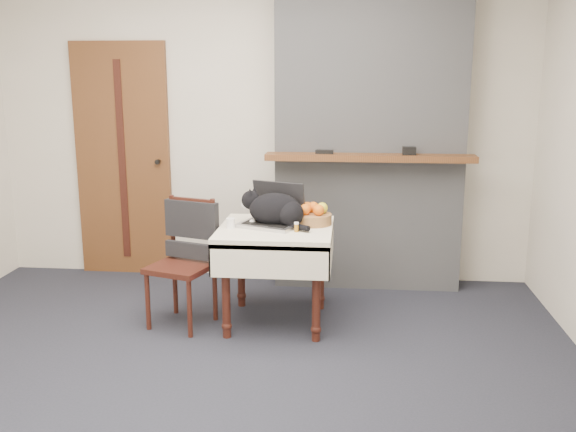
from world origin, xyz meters
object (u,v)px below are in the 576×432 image
at_px(door, 123,161).
at_px(pill_bottle, 296,227).
at_px(fruit_basket, 313,216).
at_px(side_table, 276,243).
at_px(laptop, 273,214).
at_px(chair, 187,244).
at_px(cat, 276,210).
at_px(cream_jar, 231,223).

distance_m(door, pill_bottle, 2.01).
bearing_deg(fruit_basket, side_table, -156.27).
bearing_deg(side_table, laptop, 111.97).
bearing_deg(fruit_basket, laptop, -171.19).
relative_size(fruit_basket, chair, 0.30).
bearing_deg(chair, side_table, 20.29).
bearing_deg(pill_bottle, cat, 134.43).
relative_size(cat, chair, 0.58).
relative_size(cat, cream_jar, 7.36).
xyz_separation_m(side_table, laptop, (-0.03, 0.07, 0.19)).
height_order(side_table, pill_bottle, pill_bottle).
relative_size(laptop, pill_bottle, 7.43).
xyz_separation_m(laptop, cream_jar, (-0.28, -0.13, -0.04)).
distance_m(laptop, chair, 0.64).
distance_m(side_table, cat, 0.23).
height_order(door, laptop, door).
bearing_deg(pill_bottle, laptop, 133.05).
bearing_deg(side_table, chair, -177.87).
bearing_deg(door, laptop, -34.82).
distance_m(side_table, fruit_basket, 0.32).
distance_m(cream_jar, fruit_basket, 0.58).
bearing_deg(side_table, pill_bottle, -39.42).
bearing_deg(laptop, door, 165.88).
bearing_deg(fruit_basket, cat, -162.03).
distance_m(door, cat, 1.79).
bearing_deg(pill_bottle, door, 143.58).
xyz_separation_m(door, fruit_basket, (1.70, -0.95, -0.24)).
bearing_deg(fruit_basket, door, 150.91).
height_order(cat, chair, cat).
xyz_separation_m(fruit_basket, chair, (-0.88, -0.13, -0.19)).
distance_m(pill_bottle, chair, 0.80).
bearing_deg(cream_jar, cat, 17.55).
bearing_deg(fruit_basket, cream_jar, -162.26).
height_order(fruit_basket, chair, chair).
relative_size(door, cat, 3.90).
relative_size(cat, fruit_basket, 1.95).
relative_size(door, side_table, 2.56).
height_order(door, fruit_basket, door).
relative_size(door, fruit_basket, 7.59).
relative_size(door, pill_bottle, 30.43).
relative_size(side_table, cat, 1.52).
relative_size(pill_bottle, chair, 0.07).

